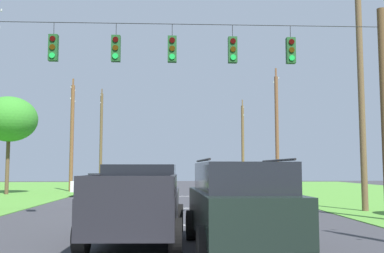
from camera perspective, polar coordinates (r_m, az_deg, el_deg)
The scene contains 13 objects.
lane_dash_0 at distance 15.01m, azimuth -2.66°, elevation -12.38°, with size 0.15×2.50×0.01m, color white.
lane_dash_1 at distance 21.21m, azimuth -2.64°, elevation -10.30°, with size 0.15×2.50×0.01m, color white.
lane_dash_2 at distance 30.06m, azimuth -2.62°, elevation -8.83°, with size 0.15×2.50×0.01m, color white.
overhead_signal_span at distance 16.09m, azimuth -2.49°, elevation 3.75°, with size 15.78×0.31×7.76m.
pickup_truck at distance 11.77m, azimuth -6.81°, elevation -9.59°, with size 2.42×5.46×1.95m.
suv_black at distance 10.38m, azimuth 6.08°, elevation -9.66°, with size 2.33×4.86×2.05m.
distant_car_crossing_white at distance 30.31m, azimuth -10.75°, elevation -7.23°, with size 4.44×2.31×1.52m.
utility_pole_mid_right at distance 21.24m, azimuth 20.61°, elevation 5.47°, with size 0.27×1.93×11.73m.
utility_pole_far_right at distance 35.79m, azimuth 10.71°, elevation -0.63°, with size 0.28×1.80×9.76m.
utility_pole_near_left at distance 52.45m, azimuth 6.45°, elevation -2.06°, with size 0.33×1.87×9.84m.
utility_pole_distant_right at distance 37.09m, azimuth -14.99°, elevation -1.04°, with size 0.30×1.66×9.05m.
utility_pole_distant_left at distance 52.12m, azimuth -11.45°, elevation -1.27°, with size 0.32×1.91×10.93m.
tree_roadside_right at distance 34.62m, azimuth -22.17°, elevation 0.85°, with size 3.95×3.95×6.96m.
Camera 1 is at (0.01, -5.72, 1.85)m, focal length 42.06 mm.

